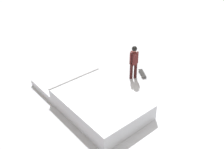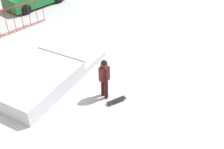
{
  "view_description": "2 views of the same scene",
  "coord_description": "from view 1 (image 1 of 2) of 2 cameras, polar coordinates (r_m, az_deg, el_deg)",
  "views": [
    {
      "loc": [
        -6.49,
        3.88,
        6.69
      ],
      "look_at": [
        2.11,
        0.27,
        0.9
      ],
      "focal_mm": 40.23,
      "sensor_mm": 36.0,
      "label": 1
    },
    {
      "loc": [
        -2.84,
        -7.41,
        7.12
      ],
      "look_at": [
        3.05,
        -1.24,
        1.0
      ],
      "focal_mm": 43.54,
      "sensor_mm": 36.0,
      "label": 2
    }
  ],
  "objects": [
    {
      "name": "ground_plane",
      "position": [
        10.1,
        6.16,
        -9.9
      ],
      "size": [
        60.0,
        60.0,
        0.0
      ],
      "primitive_type": "plane",
      "color": "#B2B7C1"
    },
    {
      "name": "skateboard",
      "position": [
        12.73,
        6.91,
        0.27
      ],
      "size": [
        0.82,
        0.39,
        0.09
      ],
      "rotation": [
        0.0,
        0.0,
        2.92
      ],
      "color": "black",
      "rests_on": "ground"
    },
    {
      "name": "skater",
      "position": [
        11.94,
        5.0,
        3.29
      ],
      "size": [
        0.4,
        0.44,
        1.73
      ],
      "rotation": [
        0.0,
        0.0,
        3.06
      ],
      "color": "black",
      "rests_on": "ground"
    },
    {
      "name": "skate_ramp",
      "position": [
        10.49,
        -4.19,
        -5.69
      ],
      "size": [
        5.94,
        4.15,
        0.74
      ],
      "rotation": [
        0.0,
        0.0,
        0.32
      ],
      "color": "silver",
      "rests_on": "ground"
    }
  ]
}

